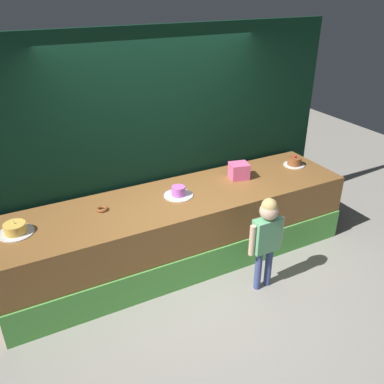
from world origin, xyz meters
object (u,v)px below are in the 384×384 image
at_px(cake_center, 178,192).
at_px(cake_right, 294,162).
at_px(child_figure, 267,232).
at_px(pink_box, 239,171).
at_px(donut, 102,209).
at_px(cake_left, 15,229).

xyz_separation_m(cake_center, cake_right, (1.74, 0.07, 0.01)).
bearing_deg(child_figure, cake_center, 122.40).
bearing_deg(child_figure, pink_box, 73.53).
distance_m(pink_box, donut, 1.75).
relative_size(cake_left, cake_right, 1.23).
relative_size(child_figure, pink_box, 4.97).
xyz_separation_m(child_figure, cake_left, (-2.32, 0.95, 0.19)).
bearing_deg(cake_left, cake_center, -1.07).
distance_m(donut, cake_left, 0.87).
distance_m(cake_left, cake_right, 3.49).
height_order(donut, cake_center, cake_center).
distance_m(pink_box, cake_center, 0.88).
xyz_separation_m(cake_left, cake_center, (1.74, -0.03, -0.00)).
bearing_deg(pink_box, cake_left, -179.00).
bearing_deg(cake_left, pink_box, 1.00).
height_order(cake_center, cake_right, cake_right).
height_order(donut, cake_right, cake_right).
bearing_deg(child_figure, cake_left, 157.86).
bearing_deg(cake_right, child_figure, -139.99).
distance_m(child_figure, cake_center, 1.10).
xyz_separation_m(donut, cake_left, (-0.87, -0.05, 0.03)).
distance_m(pink_box, cake_left, 2.62).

